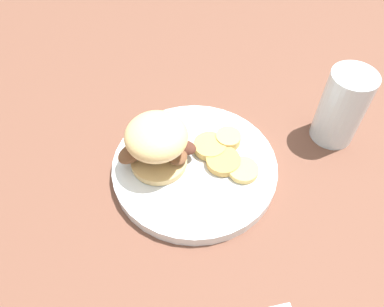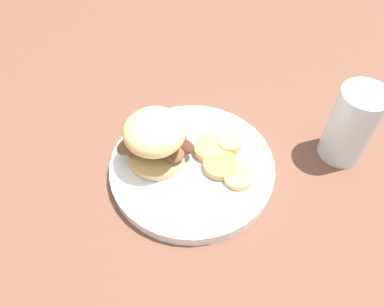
{
  "view_description": "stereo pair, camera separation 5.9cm",
  "coord_description": "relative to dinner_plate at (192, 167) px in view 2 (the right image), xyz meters",
  "views": [
    {
      "loc": [
        -0.0,
        0.37,
        0.51
      ],
      "look_at": [
        0.0,
        0.0,
        0.05
      ],
      "focal_mm": 35.0,
      "sensor_mm": 36.0,
      "label": 1
    },
    {
      "loc": [
        -0.06,
        0.36,
        0.51
      ],
      "look_at": [
        0.0,
        0.0,
        0.05
      ],
      "focal_mm": 35.0,
      "sensor_mm": 36.0,
      "label": 2
    }
  ],
  "objects": [
    {
      "name": "ground_plane",
      "position": [
        0.0,
        0.0,
        -0.01
      ],
      "size": [
        4.0,
        4.0,
        0.0
      ],
      "primitive_type": "plane",
      "color": "brown"
    },
    {
      "name": "dinner_plate",
      "position": [
        0.0,
        0.0,
        0.0
      ],
      "size": [
        0.27,
        0.27,
        0.02
      ],
      "color": "white",
      "rests_on": "ground_plane"
    },
    {
      "name": "sandwich",
      "position": [
        0.06,
        -0.0,
        0.06
      ],
      "size": [
        0.14,
        0.1,
        0.09
      ],
      "color": "tan",
      "rests_on": "dinner_plate"
    },
    {
      "name": "potato_round_0",
      "position": [
        -0.08,
        0.02,
        0.01
      ],
      "size": [
        0.05,
        0.05,
        0.01
      ],
      "primitive_type": "cylinder",
      "color": "#DBB766",
      "rests_on": "dinner_plate"
    },
    {
      "name": "potato_round_1",
      "position": [
        -0.05,
        0.0,
        0.02
      ],
      "size": [
        0.06,
        0.06,
        0.01
      ],
      "primitive_type": "cylinder",
      "color": "tan",
      "rests_on": "dinner_plate"
    },
    {
      "name": "potato_round_2",
      "position": [
        -0.06,
        -0.05,
        0.02
      ],
      "size": [
        0.04,
        0.04,
        0.02
      ],
      "primitive_type": "cylinder",
      "color": "#DBB766",
      "rests_on": "dinner_plate"
    },
    {
      "name": "potato_round_3",
      "position": [
        -0.02,
        -0.03,
        0.02
      ],
      "size": [
        0.05,
        0.05,
        0.01
      ],
      "primitive_type": "cylinder",
      "color": "tan",
      "rests_on": "dinner_plate"
    },
    {
      "name": "drinking_glass",
      "position": [
        -0.25,
        -0.08,
        0.06
      ],
      "size": [
        0.07,
        0.07,
        0.14
      ],
      "color": "silver",
      "rests_on": "ground_plane"
    }
  ]
}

